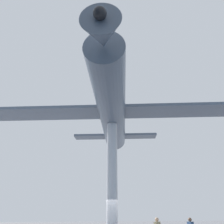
% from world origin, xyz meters
% --- Properties ---
extents(support_pylon_central, '(0.60, 0.60, 6.78)m').
position_xyz_m(support_pylon_central, '(0.00, 0.00, 3.39)').
color(support_pylon_central, '#B7B7BC').
rests_on(support_pylon_central, ground_plane).
extents(suspended_airplane, '(21.32, 13.87, 3.14)m').
position_xyz_m(suspended_airplane, '(0.04, 0.21, 7.62)').
color(suspended_airplane, '#4C5666').
rests_on(suspended_airplane, support_pylon_central).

